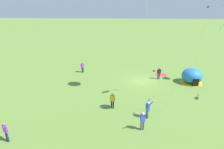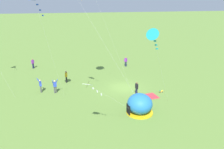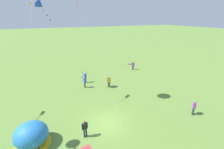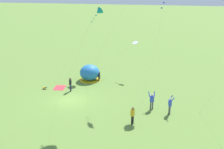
{
  "view_description": "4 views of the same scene",
  "coord_description": "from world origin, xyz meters",
  "px_view_note": "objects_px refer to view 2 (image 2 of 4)",
  "views": [
    {
      "loc": [
        2.16,
        23.14,
        9.8
      ],
      "look_at": [
        3.92,
        3.76,
        2.31
      ],
      "focal_mm": 28.0,
      "sensor_mm": 36.0,
      "label": 1
    },
    {
      "loc": [
        -26.12,
        6.87,
        11.52
      ],
      "look_at": [
        0.29,
        1.54,
        1.92
      ],
      "focal_mm": 35.0,
      "sensor_mm": 36.0,
      "label": 2
    },
    {
      "loc": [
        -4.71,
        -11.68,
        10.18
      ],
      "look_at": [
        2.39,
        3.86,
        3.57
      ],
      "focal_mm": 24.0,
      "sensor_mm": 36.0,
      "label": 3
    },
    {
      "loc": [
        24.6,
        10.71,
        12.05
      ],
      "look_at": [
        0.46,
        4.82,
        3.56
      ],
      "focal_mm": 42.0,
      "sensor_mm": 36.0,
      "label": 4
    }
  ],
  "objects_px": {
    "popup_tent": "(140,104)",
    "person_watching_sky": "(40,85)",
    "person_strolling": "(137,88)",
    "kite_teal": "(154,36)",
    "person_flying_kite": "(55,86)",
    "person_center_field": "(126,61)",
    "person_with_toddler": "(66,76)",
    "person_far_back": "(33,63)",
    "kite_white": "(92,87)",
    "toddler_crawling": "(161,91)"
  },
  "relations": [
    {
      "from": "popup_tent",
      "to": "person_flying_kite",
      "type": "height_order",
      "value": "popup_tent"
    },
    {
      "from": "person_watching_sky",
      "to": "person_with_toddler",
      "type": "relative_size",
      "value": 1.1
    },
    {
      "from": "person_center_field",
      "to": "kite_teal",
      "type": "distance_m",
      "value": 21.13
    },
    {
      "from": "person_center_field",
      "to": "person_far_back",
      "type": "distance_m",
      "value": 15.86
    },
    {
      "from": "toddler_crawling",
      "to": "person_flying_kite",
      "type": "distance_m",
      "value": 13.46
    },
    {
      "from": "person_flying_kite",
      "to": "person_center_field",
      "type": "distance_m",
      "value": 14.78
    },
    {
      "from": "person_flying_kite",
      "to": "person_watching_sky",
      "type": "bearing_deg",
      "value": 72.01
    },
    {
      "from": "person_with_toddler",
      "to": "toddler_crawling",
      "type": "bearing_deg",
      "value": -116.65
    },
    {
      "from": "person_flying_kite",
      "to": "kite_white",
      "type": "xyz_separation_m",
      "value": [
        -9.62,
        -3.67,
        3.48
      ]
    },
    {
      "from": "person_strolling",
      "to": "person_far_back",
      "type": "relative_size",
      "value": 1.0
    },
    {
      "from": "person_flying_kite",
      "to": "kite_teal",
      "type": "xyz_separation_m",
      "value": [
        -10.3,
        -8.53,
        7.65
      ]
    },
    {
      "from": "toddler_crawling",
      "to": "kite_white",
      "type": "distance_m",
      "value": 12.66
    },
    {
      "from": "person_center_field",
      "to": "kite_white",
      "type": "xyz_separation_m",
      "value": [
        -18.76,
        7.94,
        3.51
      ]
    },
    {
      "from": "popup_tent",
      "to": "person_watching_sky",
      "type": "distance_m",
      "value": 13.05
    },
    {
      "from": "person_with_toddler",
      "to": "person_far_back",
      "type": "bearing_deg",
      "value": 35.55
    },
    {
      "from": "person_strolling",
      "to": "person_with_toddler",
      "type": "xyz_separation_m",
      "value": [
        6.01,
        8.48,
        0.0
      ]
    },
    {
      "from": "popup_tent",
      "to": "person_flying_kite",
      "type": "distance_m",
      "value": 11.22
    },
    {
      "from": "popup_tent",
      "to": "person_strolling",
      "type": "xyz_separation_m",
      "value": [
        4.28,
        -1.01,
        -0.03
      ]
    },
    {
      "from": "popup_tent",
      "to": "person_watching_sky",
      "type": "bearing_deg",
      "value": 55.11
    },
    {
      "from": "kite_white",
      "to": "popup_tent",
      "type": "bearing_deg",
      "value": -62.15
    },
    {
      "from": "person_watching_sky",
      "to": "kite_white",
      "type": "xyz_separation_m",
      "value": [
        -10.21,
        -5.49,
        3.48
      ]
    },
    {
      "from": "person_strolling",
      "to": "person_watching_sky",
      "type": "relative_size",
      "value": 0.91
    },
    {
      "from": "person_far_back",
      "to": "kite_white",
      "type": "xyz_separation_m",
      "value": [
        -20.78,
        -7.79,
        3.51
      ]
    },
    {
      "from": "popup_tent",
      "to": "person_with_toddler",
      "type": "xyz_separation_m",
      "value": [
        10.3,
        7.47,
        -0.03
      ]
    },
    {
      "from": "person_far_back",
      "to": "person_strolling",
      "type": "bearing_deg",
      "value": -134.45
    },
    {
      "from": "person_flying_kite",
      "to": "person_center_field",
      "type": "relative_size",
      "value": 1.1
    },
    {
      "from": "popup_tent",
      "to": "person_flying_kite",
      "type": "relative_size",
      "value": 1.49
    },
    {
      "from": "person_flying_kite",
      "to": "person_far_back",
      "type": "height_order",
      "value": "person_flying_kite"
    },
    {
      "from": "person_watching_sky",
      "to": "kite_teal",
      "type": "height_order",
      "value": "kite_teal"
    },
    {
      "from": "person_center_field",
      "to": "person_strolling",
      "type": "bearing_deg",
      "value": 171.64
    },
    {
      "from": "toddler_crawling",
      "to": "kite_white",
      "type": "height_order",
      "value": "kite_white"
    },
    {
      "from": "person_center_field",
      "to": "person_with_toddler",
      "type": "height_order",
      "value": "same"
    },
    {
      "from": "person_with_toddler",
      "to": "kite_teal",
      "type": "xyz_separation_m",
      "value": [
        -13.72,
        -7.13,
        7.68
      ]
    },
    {
      "from": "person_center_field",
      "to": "person_far_back",
      "type": "height_order",
      "value": "same"
    },
    {
      "from": "person_watching_sky",
      "to": "person_center_field",
      "type": "bearing_deg",
      "value": -57.53
    },
    {
      "from": "popup_tent",
      "to": "kite_teal",
      "type": "distance_m",
      "value": 8.39
    },
    {
      "from": "person_strolling",
      "to": "person_far_back",
      "type": "height_order",
      "value": "same"
    },
    {
      "from": "person_with_toddler",
      "to": "person_flying_kite",
      "type": "bearing_deg",
      "value": 157.77
    },
    {
      "from": "person_strolling",
      "to": "person_watching_sky",
      "type": "height_order",
      "value": "person_watching_sky"
    },
    {
      "from": "person_strolling",
      "to": "person_flying_kite",
      "type": "height_order",
      "value": "person_flying_kite"
    },
    {
      "from": "toddler_crawling",
      "to": "kite_white",
      "type": "xyz_separation_m",
      "value": [
        -7.13,
        9.53,
        4.3
      ]
    },
    {
      "from": "person_strolling",
      "to": "person_far_back",
      "type": "distance_m",
      "value": 19.63
    },
    {
      "from": "person_watching_sky",
      "to": "person_center_field",
      "type": "height_order",
      "value": "person_watching_sky"
    },
    {
      "from": "person_strolling",
      "to": "person_flying_kite",
      "type": "bearing_deg",
      "value": 75.35
    },
    {
      "from": "popup_tent",
      "to": "person_strolling",
      "type": "distance_m",
      "value": 4.4
    },
    {
      "from": "person_watching_sky",
      "to": "kite_white",
      "type": "distance_m",
      "value": 12.11
    },
    {
      "from": "person_center_field",
      "to": "person_far_back",
      "type": "bearing_deg",
      "value": 82.69
    },
    {
      "from": "toddler_crawling",
      "to": "person_far_back",
      "type": "bearing_deg",
      "value": 51.76
    },
    {
      "from": "person_strolling",
      "to": "person_with_toddler",
      "type": "height_order",
      "value": "same"
    },
    {
      "from": "kite_teal",
      "to": "person_far_back",
      "type": "bearing_deg",
      "value": 30.54
    }
  ]
}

